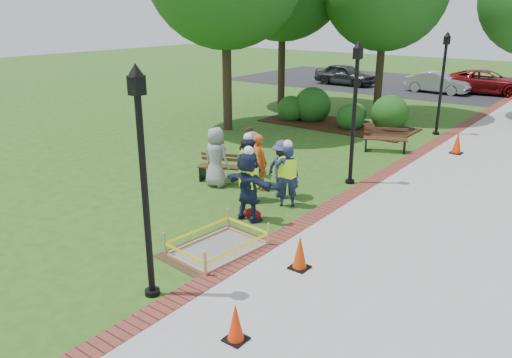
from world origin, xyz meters
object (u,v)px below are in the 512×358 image
Objects in this scene: lamp_near at (143,168)px; hivis_worker_c at (248,167)px; bench_near at (223,173)px; wet_concrete_pad at (218,241)px; hivis_worker_a at (249,184)px; cone_front at (236,323)px; hivis_worker_b at (287,174)px.

lamp_near is 5.45m from hivis_worker_c.
wet_concrete_pad is at bearing -50.47° from bench_near.
lamp_near reaches higher than hivis_worker_a.
cone_front is at bearing -53.77° from hivis_worker_c.
cone_front is 4.96m from hivis_worker_a.
bench_near is 6.99m from lamp_near.
hivis_worker_b is (0.23, 1.37, -0.04)m from hivis_worker_a.
lamp_near reaches higher than bench_near.
lamp_near is at bearing -84.58° from hivis_worker_b.
lamp_near is 2.20× the size of hivis_worker_a.
lamp_near is at bearing 176.50° from cone_front.
cone_front is 3.03m from lamp_near.
hivis_worker_c reaches higher than hivis_worker_b.
wet_concrete_pad is at bearing 95.66° from lamp_near.
hivis_worker_a is at bearing 100.61° from lamp_near.
hivis_worker_a reaches higher than hivis_worker_b.
hivis_worker_c is (-3.74, 5.11, 0.62)m from cone_front.
hivis_worker_a is at bearing 125.53° from cone_front.
cone_front is at bearing -47.68° from bench_near.
hivis_worker_c is at bearing 126.23° from cone_front.
cone_front is 0.35× the size of hivis_worker_a.
cone_front is at bearing -43.55° from wet_concrete_pad.
cone_front is at bearing -63.94° from hivis_worker_b.
hivis_worker_b is at bearing 95.42° from lamp_near.
wet_concrete_pad is 1.54× the size of bench_near.
lamp_near is (3.25, -5.78, 2.22)m from bench_near.
hivis_worker_c reaches higher than wet_concrete_pad.
lamp_near reaches higher than cone_front.
lamp_near is (-2.13, 0.13, 2.15)m from cone_front.
hivis_worker_b is 0.96× the size of hivis_worker_c.
bench_near is (-3.04, 3.69, 0.03)m from wet_concrete_pad.
hivis_worker_c is at bearing 115.94° from wet_concrete_pad.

